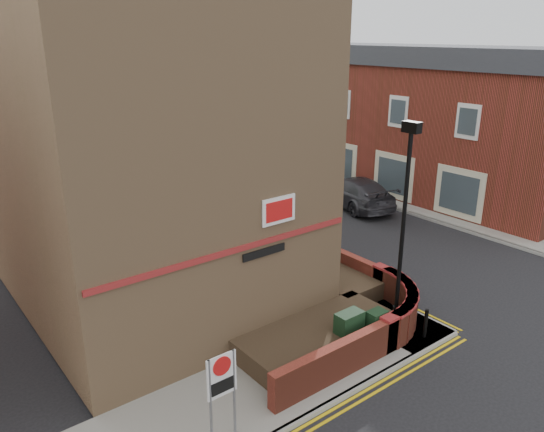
{
  "coord_description": "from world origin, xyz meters",
  "views": [
    {
      "loc": [
        -9.96,
        -7.58,
        8.65
      ],
      "look_at": [
        -0.92,
        4.0,
        3.54
      ],
      "focal_mm": 35.0,
      "sensor_mm": 36.0,
      "label": 1
    }
  ],
  "objects_px": {
    "lamppost": "(403,230)",
    "zone_sign": "(222,383)",
    "utility_cabinet_large": "(349,332)",
    "silver_car_near": "(271,223)"
  },
  "relations": [
    {
      "from": "lamppost",
      "to": "zone_sign",
      "type": "bearing_deg",
      "value": -173.93
    },
    {
      "from": "utility_cabinet_large",
      "to": "zone_sign",
      "type": "distance_m",
      "value": 4.86
    },
    {
      "from": "utility_cabinet_large",
      "to": "zone_sign",
      "type": "bearing_deg",
      "value": -170.31
    },
    {
      "from": "utility_cabinet_large",
      "to": "silver_car_near",
      "type": "xyz_separation_m",
      "value": [
        3.9,
        8.53,
        -0.06
      ]
    },
    {
      "from": "lamppost",
      "to": "zone_sign",
      "type": "xyz_separation_m",
      "value": [
        -6.6,
        -0.7,
        -1.7
      ]
    },
    {
      "from": "utility_cabinet_large",
      "to": "zone_sign",
      "type": "xyz_separation_m",
      "value": [
        -4.7,
        -0.8,
        0.92
      ]
    },
    {
      "from": "zone_sign",
      "to": "silver_car_near",
      "type": "relative_size",
      "value": 0.55
    },
    {
      "from": "utility_cabinet_large",
      "to": "zone_sign",
      "type": "relative_size",
      "value": 0.55
    },
    {
      "from": "lamppost",
      "to": "zone_sign",
      "type": "height_order",
      "value": "lamppost"
    },
    {
      "from": "lamppost",
      "to": "utility_cabinet_large",
      "type": "distance_m",
      "value": 3.24
    }
  ]
}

